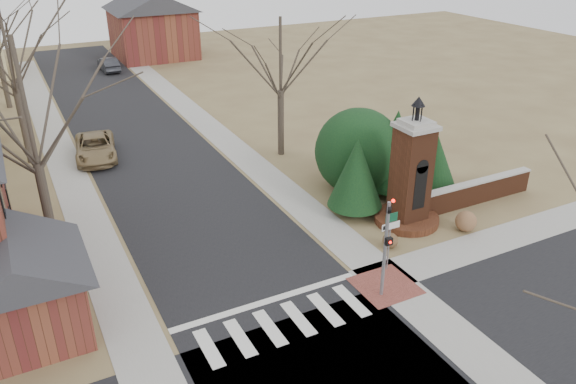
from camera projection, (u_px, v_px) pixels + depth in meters
ground at (294, 336)px, 20.43m from camera, size 120.00×120.00×0.00m
main_street at (143, 143)px, 38.01m from camera, size 8.00×70.00×0.01m
crosswalk_zone at (284, 323)px, 21.07m from camera, size 8.00×2.20×0.02m
stop_bar at (267, 301)px, 22.26m from camera, size 8.00×0.35×0.02m
sidewalk_right_main at (215, 131)px, 40.15m from camera, size 2.00×60.00×0.02m
sidewalk_left at (62, 157)px, 35.86m from camera, size 2.00×60.00×0.02m
curb_apron at (385, 286)px, 23.20m from camera, size 2.40×2.40×0.02m
traffic_signal_pole at (386, 240)px, 21.53m from camera, size 0.28×0.41×4.50m
sign_post at (390, 230)px, 23.47m from camera, size 0.90×0.07×2.75m
brick_gate_monument at (410, 183)px, 27.19m from camera, size 3.20×3.20×6.47m
brick_garden_wall at (475, 192)px, 29.71m from camera, size 7.50×0.50×1.30m
garage_left at (18, 284)px, 19.53m from camera, size 4.80×4.80×4.29m
house_distant_right at (152, 23)px, 60.48m from camera, size 8.80×8.80×7.30m
evergreen_near at (356, 172)px, 27.99m from camera, size 2.80×2.80×4.10m
evergreen_mid at (395, 148)px, 30.18m from camera, size 3.40×3.40×4.70m
evergreen_far at (435, 160)px, 30.51m from camera, size 2.40×2.40×3.30m
evergreen_mass at (359, 148)px, 30.69m from camera, size 4.80×4.80×4.80m
bare_tree_0 at (23, 93)px, 21.37m from camera, size 8.05×8.05×11.15m
bare_tree_1 at (3, 30)px, 31.61m from camera, size 8.40×8.40×11.64m
bare_tree_3 at (280, 50)px, 33.38m from camera, size 7.00×7.00×9.70m
pickup_truck at (95, 147)px, 35.36m from camera, size 3.11×5.49×1.44m
distant_car at (108, 64)px, 55.86m from camera, size 1.59×4.23×1.38m
dry_shrub_left at (390, 240)px, 25.79m from camera, size 0.73×0.73×0.73m
dry_shrub_right at (466, 221)px, 27.14m from camera, size 1.02×1.02×1.02m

